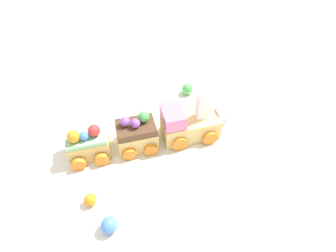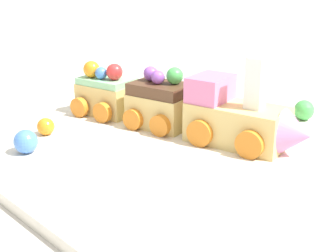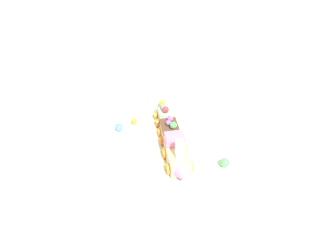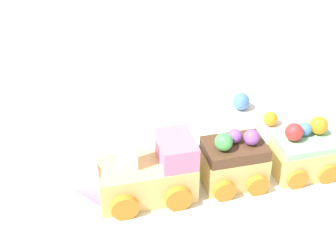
% 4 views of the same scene
% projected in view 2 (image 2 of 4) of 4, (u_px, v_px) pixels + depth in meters
% --- Properties ---
extents(ground_plane, '(10.00, 10.00, 0.00)m').
position_uv_depth(ground_plane, '(172.00, 146.00, 0.55)').
color(ground_plane, beige).
extents(display_board, '(0.81, 0.42, 0.01)m').
position_uv_depth(display_board, '(172.00, 141.00, 0.55)').
color(display_board, white).
rests_on(display_board, ground_plane).
extents(cake_train_locomotive, '(0.15, 0.09, 0.10)m').
position_uv_depth(cake_train_locomotive, '(244.00, 120.00, 0.51)').
color(cake_train_locomotive, '#E5C675').
rests_on(cake_train_locomotive, display_board).
extents(cake_car_chocolate, '(0.08, 0.08, 0.08)m').
position_uv_depth(cake_car_chocolate, '(160.00, 104.00, 0.57)').
color(cake_car_chocolate, '#E5C675').
rests_on(cake_car_chocolate, display_board).
extents(cake_car_mint, '(0.08, 0.08, 0.07)m').
position_uv_depth(cake_car_mint, '(105.00, 95.00, 0.62)').
color(cake_car_mint, '#E5C675').
rests_on(cake_car_mint, display_board).
extents(gumball_blue, '(0.03, 0.03, 0.03)m').
position_uv_depth(gumball_blue, '(26.00, 142.00, 0.50)').
color(gumball_blue, '#4C84E0').
rests_on(gumball_blue, display_board).
extents(gumball_orange, '(0.02, 0.02, 0.02)m').
position_uv_depth(gumball_orange, '(46.00, 127.00, 0.55)').
color(gumball_orange, orange).
rests_on(gumball_orange, display_board).
extents(gumball_green, '(0.03, 0.03, 0.03)m').
position_uv_depth(gumball_green, '(304.00, 110.00, 0.60)').
color(gumball_green, '#4CBC56').
rests_on(gumball_green, display_board).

